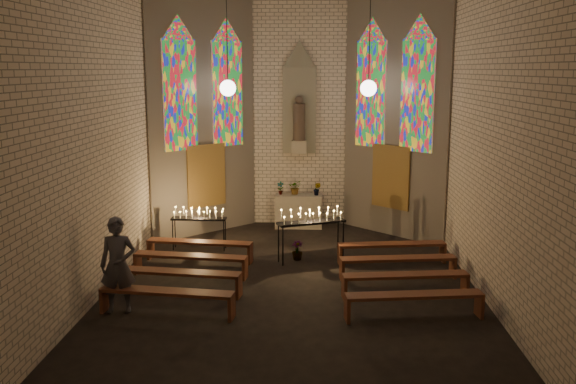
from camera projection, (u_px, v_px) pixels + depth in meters
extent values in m
plane|color=black|center=(293.00, 287.00, 14.06)|extent=(12.00, 12.00, 0.00)
cube|color=beige|center=(299.00, 110.00, 19.29)|extent=(8.00, 0.02, 7.00)
cube|color=beige|center=(276.00, 174.00, 7.51)|extent=(8.00, 0.02, 7.00)
cube|color=beige|center=(104.00, 127.00, 13.56)|extent=(0.02, 12.00, 7.00)
cube|color=beige|center=(486.00, 129.00, 13.24)|extent=(0.02, 12.00, 7.00)
cube|color=beige|center=(202.00, 112.00, 18.17)|extent=(2.72, 2.72, 7.00)
cube|color=beige|center=(396.00, 113.00, 17.95)|extent=(2.72, 2.72, 7.00)
cube|color=#4C3F8C|center=(180.00, 96.00, 17.42)|extent=(0.78, 0.78, 3.00)
cube|color=#4C3F8C|center=(227.00, 94.00, 18.50)|extent=(0.78, 0.78, 3.00)
cube|color=#4C3F8C|center=(371.00, 94.00, 18.34)|extent=(0.78, 0.78, 3.00)
cube|color=#4C3F8C|center=(417.00, 96.00, 17.17)|extent=(0.78, 0.78, 3.00)
cube|color=brown|center=(207.00, 176.00, 18.39)|extent=(0.95, 0.95, 1.80)
cube|color=brown|center=(391.00, 177.00, 18.18)|extent=(0.95, 0.95, 1.80)
cube|color=gray|center=(299.00, 110.00, 19.21)|extent=(1.00, 0.12, 2.60)
cone|color=gray|center=(300.00, 54.00, 18.90)|extent=(1.00, 1.00, 0.80)
cube|color=#B6AA94|center=(299.00, 147.00, 19.28)|extent=(0.45, 0.30, 0.40)
cylinder|color=brown|center=(299.00, 122.00, 19.14)|extent=(0.36, 0.36, 1.10)
sphere|color=brown|center=(299.00, 100.00, 19.02)|extent=(0.26, 0.26, 0.26)
sphere|color=white|center=(228.00, 88.00, 17.37)|extent=(0.44, 0.44, 0.44)
cylinder|color=black|center=(227.00, 35.00, 17.10)|extent=(0.02, 0.02, 2.80)
sphere|color=white|center=(368.00, 88.00, 17.22)|extent=(0.44, 0.44, 0.44)
cylinder|color=black|center=(370.00, 35.00, 16.95)|extent=(0.02, 0.02, 2.80)
cube|color=#B6AA94|center=(299.00, 211.00, 19.32)|extent=(1.40, 0.60, 1.00)
imported|color=#4C723F|center=(280.00, 188.00, 19.22)|extent=(0.22, 0.16, 0.39)
imported|color=#4C723F|center=(295.00, 187.00, 19.24)|extent=(0.41, 0.36, 0.44)
imported|color=#4C723F|center=(317.00, 189.00, 19.10)|extent=(0.26, 0.24, 0.39)
imported|color=#4C723F|center=(297.00, 250.00, 16.06)|extent=(0.32, 0.32, 0.48)
cube|color=black|center=(199.00, 219.00, 16.89)|extent=(1.45, 0.37, 0.05)
cylinder|color=black|center=(173.00, 235.00, 16.88)|extent=(0.03, 0.03, 0.81)
cylinder|color=black|center=(224.00, 236.00, 16.80)|extent=(0.03, 0.03, 0.81)
cylinder|color=black|center=(175.00, 233.00, 17.14)|extent=(0.03, 0.03, 0.81)
cylinder|color=black|center=(225.00, 233.00, 17.07)|extent=(0.03, 0.03, 0.81)
cube|color=black|center=(311.00, 222.00, 15.84)|extent=(1.74, 1.03, 0.05)
cylinder|color=black|center=(283.00, 247.00, 15.52)|extent=(0.03, 0.03, 0.97)
cylinder|color=black|center=(343.00, 241.00, 16.06)|extent=(0.03, 0.03, 0.97)
cylinder|color=black|center=(279.00, 243.00, 15.82)|extent=(0.03, 0.03, 0.97)
cylinder|color=black|center=(338.00, 237.00, 16.36)|extent=(0.03, 0.03, 0.97)
cube|color=#562918|center=(200.00, 242.00, 15.93)|extent=(2.67, 0.71, 0.06)
cube|color=#562918|center=(151.00, 249.00, 16.19)|extent=(0.11, 0.38, 0.48)
cube|color=#562918|center=(250.00, 254.00, 15.76)|extent=(0.11, 0.38, 0.48)
cube|color=#562918|center=(392.00, 244.00, 15.74)|extent=(2.67, 0.71, 0.06)
cube|color=#562918|center=(340.00, 255.00, 15.68)|extent=(0.11, 0.38, 0.48)
cube|color=#562918|center=(443.00, 252.00, 15.90)|extent=(0.11, 0.38, 0.48)
cube|color=#562918|center=(190.00, 256.00, 14.76)|extent=(2.67, 0.71, 0.06)
cube|color=#562918|center=(138.00, 263.00, 15.01)|extent=(0.11, 0.38, 0.48)
cube|color=#562918|center=(245.00, 269.00, 14.59)|extent=(0.11, 0.38, 0.48)
cube|color=#562918|center=(398.00, 258.00, 14.57)|extent=(2.67, 0.71, 0.06)
cube|color=#562918|center=(342.00, 270.00, 14.50)|extent=(0.11, 0.38, 0.48)
cube|color=#562918|center=(453.00, 267.00, 14.72)|extent=(0.11, 0.38, 0.48)
cube|color=#562918|center=(180.00, 272.00, 13.58)|extent=(2.67, 0.71, 0.06)
cube|color=#562918|center=(123.00, 280.00, 13.84)|extent=(0.11, 0.38, 0.48)
cube|color=#562918|center=(239.00, 286.00, 13.41)|extent=(0.11, 0.38, 0.48)
cube|color=#562918|center=(406.00, 275.00, 13.39)|extent=(2.67, 0.71, 0.06)
cube|color=#562918|center=(344.00, 288.00, 13.32)|extent=(0.11, 0.38, 0.48)
cube|color=#562918|center=(465.00, 284.00, 13.54)|extent=(0.11, 0.38, 0.48)
cube|color=#562918|center=(167.00, 292.00, 12.40)|extent=(2.67, 0.71, 0.06)
cube|color=#562918|center=(105.00, 299.00, 12.66)|extent=(0.11, 0.38, 0.48)
cube|color=#562918|center=(232.00, 307.00, 12.23)|extent=(0.11, 0.38, 0.48)
cube|color=#562918|center=(414.00, 295.00, 12.21)|extent=(2.67, 0.71, 0.06)
cube|color=#562918|center=(347.00, 309.00, 12.14)|extent=(0.11, 0.38, 0.48)
cube|color=#562918|center=(479.00, 305.00, 12.37)|extent=(0.11, 0.38, 0.48)
imported|color=#4B4B55|center=(118.00, 265.00, 12.50)|extent=(0.73, 0.52, 1.91)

